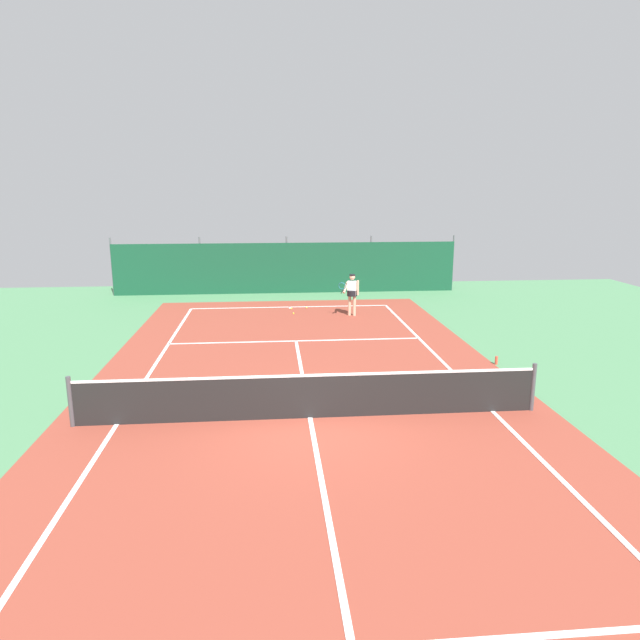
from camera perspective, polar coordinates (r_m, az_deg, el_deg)
ground_plane at (r=12.51m, az=-1.02°, el=-9.85°), size 36.00×36.00×0.00m
court_surface at (r=12.51m, az=-1.02°, el=-9.83°), size 11.02×26.60×0.01m
tennis_net at (r=12.32m, az=-1.03°, el=-7.66°), size 10.12×0.10×1.10m
back_fence at (r=27.62m, az=-3.38°, el=4.29°), size 16.30×0.98×2.70m
tennis_player at (r=22.15m, az=3.23°, el=2.88°), size 0.85×0.64×1.64m
tennis_ball_near_player at (r=23.49m, az=-2.90°, el=1.17°), size 0.07×0.07×0.07m
tennis_ball_midcourt at (r=23.66m, az=-1.36°, el=1.26°), size 0.07×0.07×0.07m
tennis_ball_by_sideline at (r=22.58m, az=-2.68°, el=0.68°), size 0.07×0.07×0.07m
parked_car at (r=29.62m, az=2.68°, el=5.23°), size 2.27×4.33×1.68m
water_bottle at (r=16.86m, az=17.37°, el=-3.91°), size 0.08×0.08×0.24m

